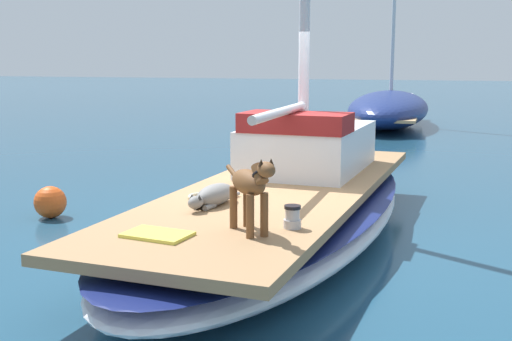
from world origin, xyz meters
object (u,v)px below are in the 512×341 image
object	(u,v)px
dog_brown	(251,186)
deck_winch	(292,218)
mooring_buoy	(50,202)
deck_towel	(157,235)
sailboat_main	(281,212)
dog_grey	(214,195)
coiled_rope	(203,197)
moored_boat_far_astern	(389,108)

from	to	relation	value
dog_brown	deck_winch	distance (m)	0.52
mooring_buoy	deck_towel	bearing A→B (deg)	-41.29
sailboat_main	deck_winch	xyz separation A→B (m)	(0.61, -1.86, 0.42)
sailboat_main	dog_grey	world-z (taller)	dog_grey
sailboat_main	deck_winch	distance (m)	2.00
coiled_rope	moored_boat_far_astern	bearing A→B (deg)	87.99
dog_brown	deck_towel	world-z (taller)	dog_brown
coiled_rope	mooring_buoy	size ratio (longest dim) A/B	0.74
coiled_rope	deck_winch	bearing A→B (deg)	-36.15
dog_brown	sailboat_main	bearing A→B (deg)	98.22
moored_boat_far_astern	mooring_buoy	size ratio (longest dim) A/B	15.04
deck_winch	deck_towel	world-z (taller)	deck_winch
dog_grey	coiled_rope	world-z (taller)	dog_grey
coiled_rope	sailboat_main	bearing A→B (deg)	57.16
dog_brown	coiled_rope	world-z (taller)	dog_brown
mooring_buoy	dog_brown	bearing A→B (deg)	-31.28
deck_towel	dog_brown	bearing A→B (deg)	24.20
deck_towel	mooring_buoy	xyz separation A→B (m)	(-2.87, 2.52, -0.46)
sailboat_main	mooring_buoy	world-z (taller)	sailboat_main
deck_towel	mooring_buoy	size ratio (longest dim) A/B	1.27
sailboat_main	moored_boat_far_astern	distance (m)	13.45
dog_brown	deck_towel	distance (m)	0.90
sailboat_main	coiled_rope	distance (m)	1.19
coiled_rope	deck_towel	size ratio (longest dim) A/B	0.58
sailboat_main	deck_towel	size ratio (longest dim) A/B	13.16
dog_brown	deck_winch	bearing A→B (deg)	42.06
dog_grey	deck_towel	world-z (taller)	dog_grey
deck_winch	mooring_buoy	bearing A→B (deg)	153.89
deck_winch	coiled_rope	world-z (taller)	deck_winch
coiled_rope	mooring_buoy	distance (m)	2.90
deck_winch	mooring_buoy	distance (m)	4.38
deck_towel	moored_boat_far_astern	size ratio (longest dim) A/B	0.08
sailboat_main	mooring_buoy	bearing A→B (deg)	179.06
sailboat_main	dog_grey	bearing A→B (deg)	-107.42
dog_brown	moored_boat_far_astern	size ratio (longest dim) A/B	0.11
sailboat_main	deck_towel	world-z (taller)	deck_towel
moored_boat_far_astern	dog_grey	bearing A→B (deg)	-91.06
dog_brown	coiled_rope	bearing A→B (deg)	128.32
deck_winch	moored_boat_far_astern	distance (m)	15.33
sailboat_main	coiled_rope	world-z (taller)	coiled_rope
moored_boat_far_astern	mooring_buoy	world-z (taller)	moored_boat_far_astern
sailboat_main	dog_brown	bearing A→B (deg)	-81.78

